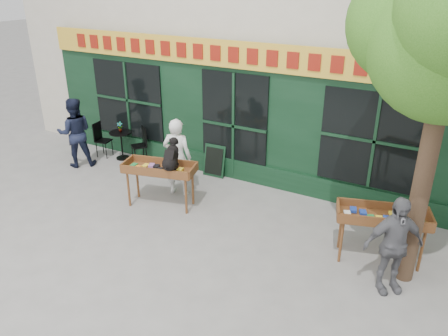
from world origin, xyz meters
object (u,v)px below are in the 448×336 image
Objects in this scene: book_cart_center at (160,170)px; dog at (171,154)px; woman at (177,157)px; book_cart_right at (383,218)px; bistro_table at (121,140)px; man_right at (393,245)px; man_left at (75,133)px.

dog is at bearing -22.60° from book_cart_center.
book_cart_center is 0.65m from woman.
bistro_table is (-7.01, 1.32, -0.28)m from book_cart_right.
book_cart_center is 4.83m from man_right.
book_cart_center is 4.51m from book_cart_right.
man_right is at bearing -20.19° from book_cart_center.
dog is 3.65m from man_left.
book_cart_center and book_cart_right have the same top height.
woman is 4.52m from book_cart_right.
bistro_table is 0.42× the size of man_left.
man_left is (-3.21, 0.69, 0.08)m from book_cart_center.
book_cart_right is 0.99× the size of man_right.
man_left is (-3.21, 0.04, 0.01)m from woman.
bistro_table is (-7.31, 2.07, -0.28)m from man_right.
bistro_table is at bearing 133.14° from book_cart_center.
woman is 2.70m from bistro_table.
book_cart_right is 7.14m from bistro_table.
dog reaches higher than book_cart_right.
woman is at bearing 134.61° from man_left.
man_right reaches higher than book_cart_right.
man_left reaches higher than woman.
bistro_table is at bearing -172.54° from man_left.
book_cart_center is 0.99× the size of book_cart_right.
woman reaches higher than book_cart_center.
man_right reaches higher than book_cart_center.
book_cart_center is 0.90× the size of woman.
man_right is (4.81, -0.48, -0.00)m from book_cart_center.
book_cart_center is at bearing -32.39° from bistro_table.
dog is at bearing -29.86° from bistro_table.
dog reaches higher than bistro_table.
woman is 2.34× the size of bistro_table.
man_left reaches higher than bistro_table.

